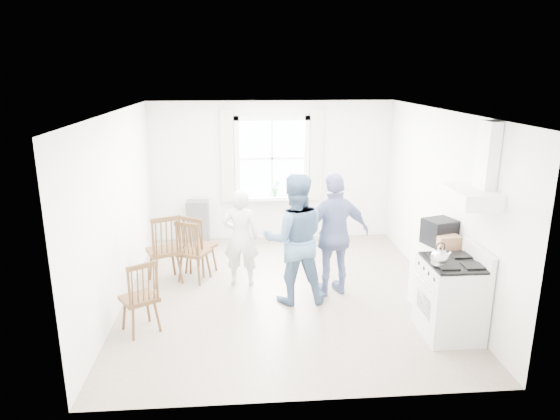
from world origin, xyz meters
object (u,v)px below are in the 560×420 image
at_px(gas_stove, 451,298).
at_px(stereo_stack, 439,232).
at_px(low_cabinet, 434,277).
at_px(windsor_chair_a, 166,243).
at_px(person_left, 241,238).
at_px(person_right, 335,235).
at_px(windsor_chair_c, 142,290).
at_px(windsor_chair_b, 190,245).
at_px(person_mid, 295,239).

distance_m(gas_stove, stereo_stack, 0.96).
height_order(low_cabinet, windsor_chair_a, windsor_chair_a).
bearing_deg(windsor_chair_a, person_left, -3.00).
bearing_deg(person_right, windsor_chair_c, 8.25).
xyz_separation_m(gas_stove, windsor_chair_b, (-3.28, 1.81, 0.11)).
relative_size(low_cabinet, windsor_chair_a, 0.82).
xyz_separation_m(windsor_chair_a, windsor_chair_c, (-0.08, -1.47, -0.09)).
distance_m(stereo_stack, person_right, 1.41).
relative_size(gas_stove, stereo_stack, 2.41).
bearing_deg(windsor_chair_b, low_cabinet, -18.34).
xyz_separation_m(stereo_stack, person_left, (-2.62, 0.95, -0.33)).
relative_size(gas_stove, person_mid, 0.62).
xyz_separation_m(gas_stove, stereo_stack, (0.11, 0.76, 0.58)).
xyz_separation_m(stereo_stack, person_right, (-1.30, 0.52, -0.18)).
bearing_deg(stereo_stack, windsor_chair_c, -173.03).
relative_size(stereo_stack, person_left, 0.32).
bearing_deg(windsor_chair_c, windsor_chair_a, 86.76).
bearing_deg(windsor_chair_c, person_mid, 22.04).
distance_m(low_cabinet, stereo_stack, 0.62).
bearing_deg(low_cabinet, windsor_chair_c, -173.81).
xyz_separation_m(windsor_chair_a, person_left, (1.11, -0.06, 0.07)).
height_order(low_cabinet, person_mid, person_mid).
height_order(gas_stove, stereo_stack, stereo_stack).
bearing_deg(windsor_chair_c, windsor_chair_b, 74.28).
relative_size(gas_stove, low_cabinet, 1.24).
bearing_deg(windsor_chair_c, low_cabinet, 6.19).
distance_m(low_cabinet, windsor_chair_b, 3.53).
distance_m(person_left, person_mid, 0.98).
distance_m(gas_stove, person_mid, 2.12).
xyz_separation_m(gas_stove, person_right, (-1.19, 1.27, 0.40)).
height_order(stereo_stack, windsor_chair_c, stereo_stack).
bearing_deg(stereo_stack, windsor_chair_b, 162.73).
bearing_deg(person_left, low_cabinet, 166.09).
height_order(windsor_chair_a, windsor_chair_b, windsor_chair_a).
bearing_deg(person_left, stereo_stack, 167.48).
relative_size(low_cabinet, windsor_chair_c, 0.95).
bearing_deg(windsor_chair_a, person_right, -11.34).
relative_size(windsor_chair_a, windsor_chair_b, 1.11).
height_order(windsor_chair_b, person_mid, person_mid).
bearing_deg(person_left, person_right, 169.32).
relative_size(person_mid, person_right, 1.03).
bearing_deg(windsor_chair_c, person_left, 49.80).
distance_m(gas_stove, person_left, 3.05).
bearing_deg(windsor_chair_a, person_mid, -20.52).
relative_size(gas_stove, windsor_chair_c, 1.18).
height_order(stereo_stack, person_mid, person_mid).
height_order(stereo_stack, windsor_chair_a, stereo_stack).
distance_m(gas_stove, low_cabinet, 0.70).
bearing_deg(person_left, windsor_chair_c, 57.10).
bearing_deg(person_mid, windsor_chair_a, -21.98).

